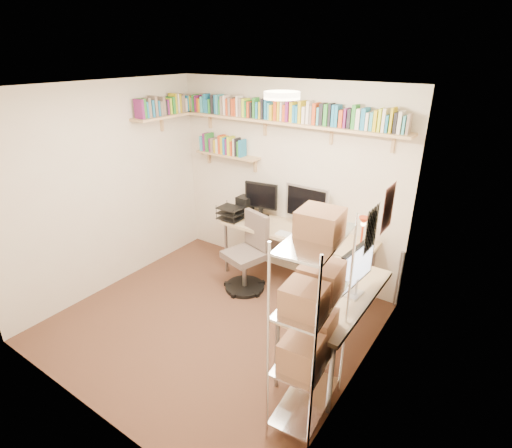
# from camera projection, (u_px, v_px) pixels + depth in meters

# --- Properties ---
(ground) EXTENTS (3.20, 3.20, 0.00)m
(ground) POSITION_uv_depth(u_px,v_px,m) (214.00, 322.00, 4.48)
(ground) COLOR #46261E
(ground) RESTS_ON ground
(room_shell) EXTENTS (3.24, 3.04, 2.52)m
(room_shell) POSITION_uv_depth(u_px,v_px,m) (207.00, 191.00, 3.85)
(room_shell) COLOR beige
(room_shell) RESTS_ON ground
(wall_shelves) EXTENTS (3.12, 1.09, 0.80)m
(wall_shelves) POSITION_uv_depth(u_px,v_px,m) (250.00, 119.00, 4.85)
(wall_shelves) COLOR #DAAA7B
(wall_shelves) RESTS_ON ground
(corner_desk) EXTENTS (2.32, 1.96, 1.31)m
(corner_desk) POSITION_uv_depth(u_px,v_px,m) (296.00, 242.00, 4.65)
(corner_desk) COLOR tan
(corner_desk) RESTS_ON ground
(office_chair) EXTENTS (0.54, 0.55, 0.99)m
(office_chair) POSITION_uv_depth(u_px,v_px,m) (248.00, 258.00, 4.97)
(office_chair) COLOR black
(office_chair) RESTS_ON ground
(wire_rack) EXTENTS (0.43, 0.77, 1.82)m
(wire_rack) POSITION_uv_depth(u_px,v_px,m) (312.00, 306.00, 2.95)
(wire_rack) COLOR silver
(wire_rack) RESTS_ON ground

